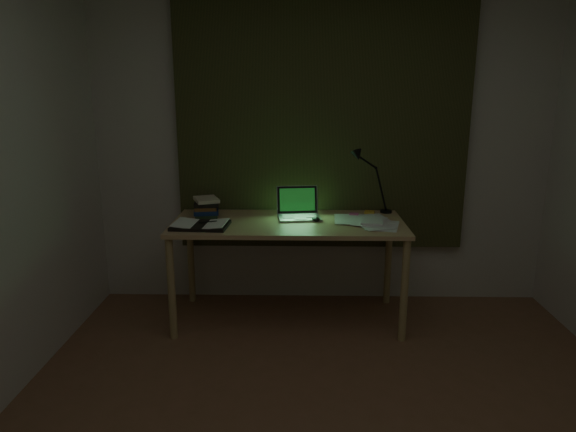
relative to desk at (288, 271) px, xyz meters
name	(u,v)px	position (x,y,z in m)	size (l,w,h in m)	color
wall_back	(322,144)	(0.25, 0.44, 0.88)	(3.50, 0.00, 2.50)	beige
curtain	(322,118)	(0.25, 0.40, 1.08)	(2.20, 0.06, 2.00)	#30361B
desk	(288,271)	(0.00, 0.00, 0.00)	(1.64, 0.72, 0.75)	tan
laptop	(299,204)	(0.08, 0.08, 0.48)	(0.30, 0.34, 0.22)	#ADADB2
open_textbook	(201,225)	(-0.60, -0.16, 0.39)	(0.37, 0.27, 0.03)	white
book_stack	(206,207)	(-0.61, 0.16, 0.44)	(0.18, 0.21, 0.14)	white
loose_papers	(364,221)	(0.54, -0.01, 0.38)	(0.34, 0.36, 0.02)	white
mouse	(316,219)	(0.20, 0.01, 0.39)	(0.05, 0.09, 0.03)	black
sticky_yellow	(370,212)	(0.61, 0.26, 0.38)	(0.07, 0.07, 0.02)	gold
sticky_pink	(354,214)	(0.49, 0.19, 0.38)	(0.07, 0.07, 0.01)	pink
desk_lamp	(387,182)	(0.74, 0.29, 0.61)	(0.32, 0.25, 0.48)	black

